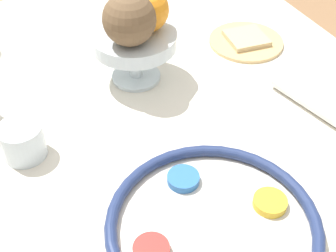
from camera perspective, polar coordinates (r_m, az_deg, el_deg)
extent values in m
cube|color=silver|center=(1.18, -0.82, -13.79)|extent=(1.34, 1.07, 0.73)
cylinder|color=silver|center=(0.75, 5.49, -12.47)|extent=(0.34, 0.34, 0.01)
torus|color=navy|center=(0.74, 5.56, -11.80)|extent=(0.34, 0.34, 0.02)
cylinder|color=#2D6BB7|center=(0.80, 1.88, -6.44)|extent=(0.06, 0.06, 0.01)
cylinder|color=red|center=(0.71, -2.05, -14.86)|extent=(0.06, 0.06, 0.01)
cylinder|color=gold|center=(0.78, 12.33, -9.09)|extent=(0.06, 0.06, 0.01)
cylinder|color=silver|center=(1.04, -3.90, 6.06)|extent=(0.11, 0.11, 0.01)
cylinder|color=silver|center=(1.01, -4.00, 7.93)|extent=(0.03, 0.03, 0.07)
cylinder|color=silver|center=(0.98, -4.15, 10.42)|extent=(0.18, 0.18, 0.03)
sphere|color=orange|center=(0.96, -2.62, 13.97)|extent=(0.09, 0.09, 0.09)
sphere|color=brown|center=(0.92, -4.74, 12.84)|extent=(0.10, 0.10, 0.10)
cylinder|color=tan|center=(1.17, 9.48, 10.12)|extent=(0.18, 0.18, 0.01)
cube|color=#D1B784|center=(1.16, 9.54, 10.54)|extent=(0.10, 0.10, 0.01)
cylinder|color=white|center=(0.98, 17.41, 2.88)|extent=(0.20, 0.08, 0.04)
cylinder|color=silver|center=(0.88, -17.31, -1.76)|extent=(0.08, 0.08, 0.07)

